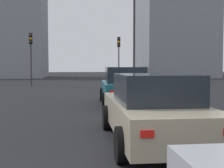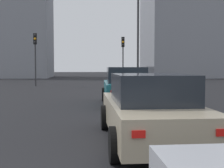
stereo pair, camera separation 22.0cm
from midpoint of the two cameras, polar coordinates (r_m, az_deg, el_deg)
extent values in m
cube|color=#19606B|center=(13.08, 1.84, -1.21)|extent=(4.19, 1.97, 0.71)
cube|color=#1E232B|center=(12.84, 1.94, 1.76)|extent=(1.92, 1.67, 0.66)
cylinder|color=black|center=(14.49, 4.89, -1.93)|extent=(0.65, 0.24, 0.64)
cylinder|color=black|center=(14.32, -2.31, -1.98)|extent=(0.65, 0.24, 0.64)
cylinder|color=black|center=(11.98, 6.81, -3.07)|extent=(0.65, 0.24, 0.64)
cylinder|color=black|center=(11.77, -1.93, -3.16)|extent=(0.65, 0.24, 0.64)
cube|color=red|center=(11.11, 6.31, -1.39)|extent=(0.04, 0.20, 0.11)
cube|color=red|center=(10.95, -0.44, -1.44)|extent=(0.04, 0.20, 0.11)
cube|color=tan|center=(6.68, 6.72, -6.00)|extent=(4.46, 1.75, 0.64)
cube|color=#1E232B|center=(6.39, 7.21, -0.82)|extent=(2.01, 1.54, 0.60)
cylinder|color=black|center=(8.26, 10.48, -6.05)|extent=(0.64, 0.22, 0.64)
cylinder|color=black|center=(7.94, -1.73, -6.38)|extent=(0.64, 0.22, 0.64)
cylinder|color=black|center=(5.72, 18.58, -10.43)|extent=(0.64, 0.22, 0.64)
cylinder|color=black|center=(5.25, 0.69, -11.50)|extent=(0.64, 0.22, 0.64)
cube|color=red|center=(4.37, 5.30, -9.49)|extent=(0.03, 0.20, 0.11)
cylinder|color=#2D2D30|center=(25.54, -15.40, 3.44)|extent=(0.11, 0.11, 3.45)
cube|color=black|center=(25.57, -15.48, 8.32)|extent=(0.24, 0.31, 0.90)
sphere|color=black|center=(25.49, -15.50, 8.94)|extent=(0.20, 0.20, 0.20)
sphere|color=orange|center=(25.46, -15.49, 8.34)|extent=(0.20, 0.20, 0.20)
sphere|color=black|center=(25.44, -15.48, 7.73)|extent=(0.20, 0.20, 0.20)
cylinder|color=#2D2D30|center=(27.28, 1.07, 3.49)|extent=(0.11, 0.11, 3.39)
cube|color=black|center=(27.30, 1.07, 8.00)|extent=(0.24, 0.31, 0.90)
sphere|color=black|center=(27.22, 1.07, 8.59)|extent=(0.20, 0.20, 0.20)
sphere|color=orange|center=(27.19, 1.07, 8.02)|extent=(0.20, 0.20, 0.20)
sphere|color=black|center=(27.17, 1.06, 7.45)|extent=(0.20, 0.20, 0.20)
cylinder|color=#2D2D30|center=(23.47, 3.97, 9.60)|extent=(0.16, 0.16, 8.39)
cube|color=gray|center=(46.16, 11.69, 9.87)|extent=(10.50, 10.09, 13.79)
cube|color=gray|center=(46.44, -18.93, 11.13)|extent=(8.82, 9.80, 16.05)
camera|label=1|loc=(0.11, -90.63, -0.04)|focal=47.99mm
camera|label=2|loc=(0.11, 89.37, 0.04)|focal=47.99mm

